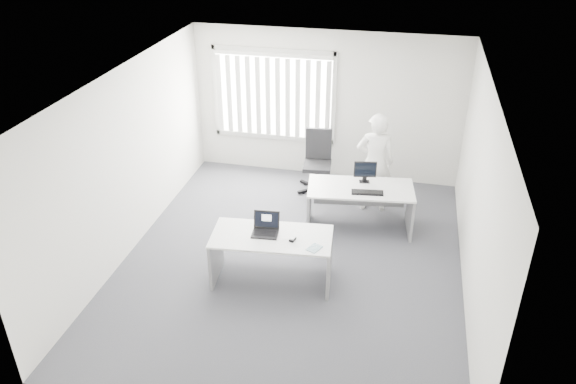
% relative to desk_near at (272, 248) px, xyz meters
% --- Properties ---
extents(ground, '(6.00, 6.00, 0.00)m').
position_rel_desk_near_xyz_m(ground, '(0.18, 0.52, -0.55)').
color(ground, '#5B5C63').
rests_on(ground, ground).
extents(wall_back, '(5.00, 0.02, 2.80)m').
position_rel_desk_near_xyz_m(wall_back, '(0.18, 3.52, 0.85)').
color(wall_back, silver).
rests_on(wall_back, ground).
extents(wall_front, '(5.00, 0.02, 2.80)m').
position_rel_desk_near_xyz_m(wall_front, '(0.18, -2.48, 0.85)').
color(wall_front, silver).
rests_on(wall_front, ground).
extents(wall_left, '(0.02, 6.00, 2.80)m').
position_rel_desk_near_xyz_m(wall_left, '(-2.32, 0.52, 0.85)').
color(wall_left, silver).
rests_on(wall_left, ground).
extents(wall_right, '(0.02, 6.00, 2.80)m').
position_rel_desk_near_xyz_m(wall_right, '(2.68, 0.52, 0.85)').
color(wall_right, silver).
rests_on(wall_right, ground).
extents(ceiling, '(5.00, 6.00, 0.02)m').
position_rel_desk_near_xyz_m(ceiling, '(0.18, 0.52, 2.25)').
color(ceiling, white).
rests_on(ceiling, wall_back).
extents(window, '(2.32, 0.06, 1.76)m').
position_rel_desk_near_xyz_m(window, '(-0.82, 3.48, 1.00)').
color(window, '#B9B9B4').
rests_on(window, wall_back).
extents(blinds, '(2.20, 0.10, 1.50)m').
position_rel_desk_near_xyz_m(blinds, '(-0.82, 3.42, 0.97)').
color(blinds, white).
rests_on(blinds, wall_back).
extents(desk_near, '(1.73, 0.93, 0.76)m').
position_rel_desk_near_xyz_m(desk_near, '(0.00, 0.00, 0.00)').
color(desk_near, white).
rests_on(desk_near, ground).
extents(desk_far, '(1.76, 0.99, 0.77)m').
position_rel_desk_near_xyz_m(desk_far, '(1.05, 1.66, 0.01)').
color(desk_far, white).
rests_on(desk_far, ground).
extents(office_chair, '(0.71, 0.71, 1.14)m').
position_rel_desk_near_xyz_m(office_chair, '(0.14, 2.87, -0.19)').
color(office_chair, black).
rests_on(office_chair, ground).
extents(person, '(0.69, 0.50, 1.77)m').
position_rel_desk_near_xyz_m(person, '(1.21, 2.38, 0.34)').
color(person, white).
rests_on(person, ground).
extents(laptop, '(0.39, 0.35, 0.28)m').
position_rel_desk_near_xyz_m(laptop, '(-0.10, 0.01, 0.35)').
color(laptop, black).
rests_on(laptop, desk_near).
extents(paper_sheet, '(0.32, 0.28, 0.00)m').
position_rel_desk_near_xyz_m(paper_sheet, '(0.31, -0.11, 0.21)').
color(paper_sheet, white).
rests_on(paper_sheet, desk_near).
extents(mouse, '(0.09, 0.12, 0.05)m').
position_rel_desk_near_xyz_m(mouse, '(0.31, -0.05, 0.24)').
color(mouse, '#B1B1B3').
rests_on(mouse, paper_sheet).
extents(booklet, '(0.22, 0.24, 0.01)m').
position_rel_desk_near_xyz_m(booklet, '(0.63, -0.18, 0.22)').
color(booklet, white).
rests_on(booklet, desk_near).
extents(keyboard, '(0.51, 0.23, 0.02)m').
position_rel_desk_near_xyz_m(keyboard, '(1.17, 1.49, 0.23)').
color(keyboard, black).
rests_on(keyboard, desk_far).
extents(monitor, '(0.38, 0.17, 0.36)m').
position_rel_desk_near_xyz_m(monitor, '(1.09, 1.86, 0.40)').
color(monitor, black).
rests_on(monitor, desk_far).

